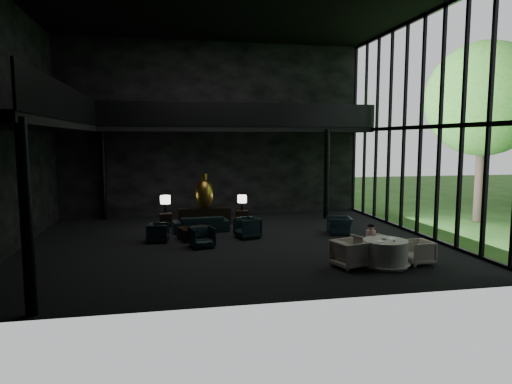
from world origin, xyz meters
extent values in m
cube|color=black|center=(0.00, 0.00, 0.00)|extent=(14.00, 12.00, 0.02)
cube|color=black|center=(0.00, 0.00, 8.00)|extent=(14.00, 12.00, 0.02)
cube|color=black|center=(0.00, 6.00, 4.00)|extent=(14.00, 0.04, 8.00)
cube|color=black|center=(0.00, -6.00, 4.00)|extent=(14.00, 0.04, 8.00)
cube|color=black|center=(-7.00, 0.00, 4.00)|extent=(0.04, 12.00, 8.00)
cube|color=black|center=(-6.00, 0.00, 4.00)|extent=(2.00, 12.00, 0.25)
cube|color=black|center=(1.00, 5.00, 4.00)|extent=(12.00, 2.00, 0.25)
cube|color=black|center=(-5.00, 0.00, 4.60)|extent=(0.06, 12.00, 1.00)
cube|color=black|center=(1.00, 4.00, 4.60)|extent=(12.00, 0.06, 1.00)
cylinder|color=black|center=(-5.00, -5.70, 2.00)|extent=(0.24, 0.24, 4.00)
cylinder|color=black|center=(-5.00, 5.70, 2.00)|extent=(0.24, 0.24, 4.00)
cylinder|color=black|center=(4.80, 4.00, 2.00)|extent=(0.24, 0.24, 4.00)
cylinder|color=#382D23|center=(11.00, 2.00, 2.45)|extent=(0.36, 0.36, 4.90)
sphere|color=#2B5E21|center=(11.00, 2.00, 5.25)|extent=(4.80, 4.80, 4.80)
cube|color=black|center=(-0.71, 3.57, 0.35)|extent=(2.18, 0.50, 0.69)
ellipsoid|color=#98652A|center=(-0.71, 3.51, 1.29)|extent=(0.78, 0.78, 1.20)
cylinder|color=#98652A|center=(-0.71, 3.51, 2.02)|extent=(0.27, 0.27, 0.24)
cube|color=black|center=(-2.31, 3.46, 0.27)|extent=(0.49, 0.49, 0.54)
cylinder|color=black|center=(-2.31, 3.70, 0.73)|extent=(0.13, 0.13, 0.37)
cylinder|color=white|center=(-2.31, 3.70, 1.08)|extent=(0.42, 0.42, 0.33)
cube|color=black|center=(0.89, 3.64, 0.27)|extent=(0.49, 0.49, 0.54)
cylinder|color=black|center=(0.89, 3.58, 0.71)|extent=(0.12, 0.12, 0.34)
cylinder|color=white|center=(0.89, 3.58, 1.04)|extent=(0.39, 0.39, 0.31)
imported|color=black|center=(-0.97, 2.10, 0.42)|extent=(2.21, 0.80, 0.85)
imported|color=black|center=(-2.57, 0.59, 0.33)|extent=(0.68, 0.72, 0.67)
imported|color=black|center=(0.59, 0.62, 0.43)|extent=(0.99, 1.03, 0.87)
imported|color=black|center=(-1.14, -0.53, 0.37)|extent=(0.86, 0.82, 0.74)
imported|color=black|center=(4.15, 0.68, 0.38)|extent=(0.73, 0.97, 0.76)
cube|color=black|center=(-1.32, 0.72, 0.22)|extent=(1.20, 1.20, 0.43)
cylinder|color=white|center=(3.75, -3.76, 0.38)|extent=(1.24, 1.24, 0.75)
cone|color=white|center=(3.75, -3.76, 0.05)|extent=(1.41, 1.41, 0.10)
imported|color=#BCB9B3|center=(3.70, -2.75, 0.41)|extent=(1.00, 0.97, 0.82)
imported|color=#AAA89A|center=(4.79, -3.72, 0.37)|extent=(0.71, 0.75, 0.73)
imported|color=beige|center=(2.73, -3.69, 0.47)|extent=(1.09, 1.13, 0.95)
cylinder|color=#C27682|center=(3.73, -2.87, 0.65)|extent=(0.28, 0.28, 0.40)
sphere|color=#D8A884|center=(3.73, -2.87, 0.95)|extent=(0.20, 0.20, 0.20)
ellipsoid|color=black|center=(3.73, -2.87, 0.98)|extent=(0.21, 0.21, 0.14)
cylinder|color=white|center=(3.53, -3.92, 0.76)|extent=(0.26, 0.26, 0.01)
cylinder|color=white|center=(3.98, -3.61, 0.76)|extent=(0.27, 0.27, 0.02)
cylinder|color=white|center=(3.96, -3.82, 0.76)|extent=(0.18, 0.18, 0.01)
cylinder|color=white|center=(3.96, -3.85, 0.79)|extent=(0.09, 0.09, 0.05)
ellipsoid|color=white|center=(3.73, -3.71, 0.79)|extent=(0.14, 0.14, 0.07)
cylinder|color=#99999E|center=(3.88, -4.01, 0.78)|extent=(0.08, 0.08, 0.07)
camera|label=1|loc=(-2.24, -15.36, 3.57)|focal=32.00mm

